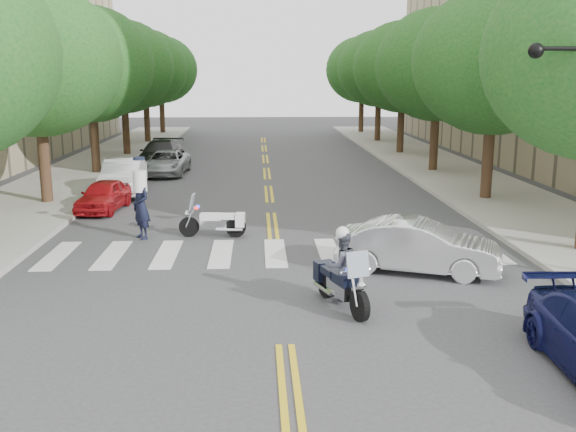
{
  "coord_description": "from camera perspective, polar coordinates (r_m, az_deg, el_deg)",
  "views": [
    {
      "loc": [
        -0.49,
        -11.31,
        4.97
      ],
      "look_at": [
        0.32,
        5.52,
        1.3
      ],
      "focal_mm": 40.0,
      "sensor_mm": 36.0,
      "label": 1
    }
  ],
  "objects": [
    {
      "name": "ground",
      "position": [
        12.37,
        -0.26,
        -11.41
      ],
      "size": [
        140.0,
        140.0,
        0.0
      ],
      "primitive_type": "plane",
      "color": "#38383A",
      "rests_on": "ground"
    },
    {
      "name": "sidewalk_left",
      "position": [
        34.86,
        -17.74,
        3.63
      ],
      "size": [
        5.0,
        60.0,
        0.15
      ],
      "primitive_type": "cube",
      "color": "#9E9991",
      "rests_on": "ground"
    },
    {
      "name": "sidewalk_right",
      "position": [
        35.12,
        13.83,
        3.92
      ],
      "size": [
        5.0,
        60.0,
        0.15
      ],
      "primitive_type": "cube",
      "color": "#9E9991",
      "rests_on": "ground"
    },
    {
      "name": "tree_l_1",
      "position": [
        26.65,
        -21.48,
        12.72
      ],
      "size": [
        6.4,
        6.4,
        8.45
      ],
      "color": "#382316",
      "rests_on": "ground"
    },
    {
      "name": "tree_l_2",
      "position": [
        34.34,
        -17.19,
        12.73
      ],
      "size": [
        6.4,
        6.4,
        8.45
      ],
      "color": "#382316",
      "rests_on": "ground"
    },
    {
      "name": "tree_l_3",
      "position": [
        42.15,
        -14.49,
        12.71
      ],
      "size": [
        6.4,
        6.4,
        8.45
      ],
      "color": "#382316",
      "rests_on": "ground"
    },
    {
      "name": "tree_l_4",
      "position": [
        50.01,
        -12.63,
        12.67
      ],
      "size": [
        6.4,
        6.4,
        8.45
      ],
      "color": "#382316",
      "rests_on": "ground"
    },
    {
      "name": "tree_l_5",
      "position": [
        57.92,
        -11.28,
        12.64
      ],
      "size": [
        6.4,
        6.4,
        8.45
      ],
      "color": "#382316",
      "rests_on": "ground"
    },
    {
      "name": "tree_r_1",
      "position": [
        26.97,
        17.86,
        12.96
      ],
      "size": [
        6.4,
        6.4,
        8.45
      ],
      "color": "#382316",
      "rests_on": "ground"
    },
    {
      "name": "tree_r_2",
      "position": [
        34.59,
        13.16,
        12.95
      ],
      "size": [
        6.4,
        6.4,
        8.45
      ],
      "color": "#382316",
      "rests_on": "ground"
    },
    {
      "name": "tree_r_3",
      "position": [
        42.35,
        10.18,
        12.89
      ],
      "size": [
        6.4,
        6.4,
        8.45
      ],
      "color": "#382316",
      "rests_on": "ground"
    },
    {
      "name": "tree_r_4",
      "position": [
        50.18,
        8.12,
        12.84
      ],
      "size": [
        6.4,
        6.4,
        8.45
      ],
      "color": "#382316",
      "rests_on": "ground"
    },
    {
      "name": "tree_r_5",
      "position": [
        58.06,
        6.62,
        12.79
      ],
      "size": [
        6.4,
        6.4,
        8.45
      ],
      "color": "#382316",
      "rests_on": "ground"
    },
    {
      "name": "motorcycle_police",
      "position": [
        14.07,
        4.71,
        -4.92
      ],
      "size": [
        1.04,
        2.19,
        1.84
      ],
      "rotation": [
        0.0,
        0.0,
        3.48
      ],
      "color": "black",
      "rests_on": "ground"
    },
    {
      "name": "motorcycle_parked",
      "position": [
        20.34,
        -6.21,
        -0.54
      ],
      "size": [
        2.13,
        0.59,
        1.37
      ],
      "rotation": [
        0.0,
        0.0,
        1.48
      ],
      "color": "black",
      "rests_on": "ground"
    },
    {
      "name": "officer_standing",
      "position": [
        20.43,
        -12.93,
        0.86
      ],
      "size": [
        0.84,
        0.9,
        2.07
      ],
      "primitive_type": "imported",
      "rotation": [
        0.0,
        0.0,
        -0.94
      ],
      "color": "black",
      "rests_on": "ground"
    },
    {
      "name": "convertible",
      "position": [
        16.9,
        11.53,
        -2.66
      ],
      "size": [
        4.4,
        2.81,
        1.37
      ],
      "primitive_type": "imported",
      "rotation": [
        0.0,
        0.0,
        1.21
      ],
      "color": "silver",
      "rests_on": "ground"
    },
    {
      "name": "parked_car_a",
      "position": [
        25.16,
        -16.07,
        1.77
      ],
      "size": [
        1.73,
        3.56,
        1.17
      ],
      "primitive_type": "imported",
      "rotation": [
        0.0,
        0.0,
        -0.1
      ],
      "color": "#B51319",
      "rests_on": "ground"
    },
    {
      "name": "parked_car_b",
      "position": [
        28.68,
        -14.44,
        3.42
      ],
      "size": [
        1.83,
        4.6,
        1.49
      ],
      "primitive_type": "imported",
      "rotation": [
        0.0,
        0.0,
        0.06
      ],
      "color": "silver",
      "rests_on": "ground"
    },
    {
      "name": "parked_car_c",
      "position": [
        33.84,
        -10.77,
        4.68
      ],
      "size": [
        2.21,
        4.5,
        1.23
      ],
      "primitive_type": "imported",
      "rotation": [
        0.0,
        0.0,
        -0.04
      ],
      "color": "#A5A7AD",
      "rests_on": "ground"
    },
    {
      "name": "parked_car_d",
      "position": [
        36.46,
        -11.23,
        5.4
      ],
      "size": [
        2.35,
        5.24,
        1.49
      ],
      "primitive_type": "imported",
      "rotation": [
        0.0,
        0.0,
        -0.05
      ],
      "color": "black",
      "rests_on": "ground"
    },
    {
      "name": "parked_car_e",
      "position": [
        41.8,
        -10.79,
        6.05
      ],
      "size": [
        1.45,
        3.46,
        1.17
      ],
      "primitive_type": "imported",
      "rotation": [
        0.0,
        0.0,
        -0.02
      ],
      "color": "#98989D",
      "rests_on": "ground"
    }
  ]
}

